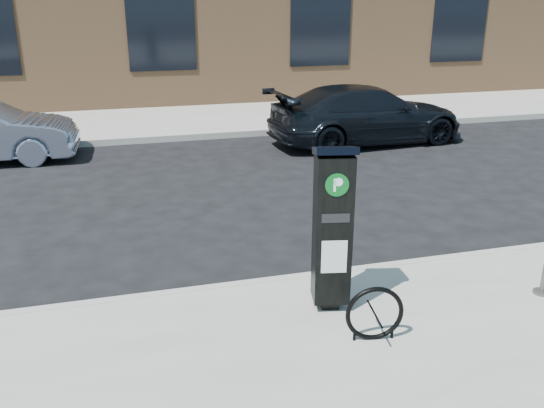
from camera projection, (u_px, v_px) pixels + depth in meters
name	position (u px, v px, depth m)	size (l,w,h in m)	color
ground	(263.00, 290.00, 6.97)	(120.00, 120.00, 0.00)	black
sidewalk_far	(160.00, 99.00, 19.64)	(60.00, 12.00, 0.15)	gray
curb_near	(264.00, 286.00, 6.92)	(60.00, 0.12, 0.16)	#9E9B93
curb_far	(182.00, 138.00, 14.22)	(60.00, 0.12, 0.16)	#9E9B93
parking_kiosk	(332.00, 227.00, 6.01)	(0.49, 0.45, 1.83)	black
bike_rack	(375.00, 314.00, 5.62)	(0.58, 0.14, 0.58)	black
car_dark	(367.00, 114.00, 13.81)	(1.94, 4.78, 1.39)	black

